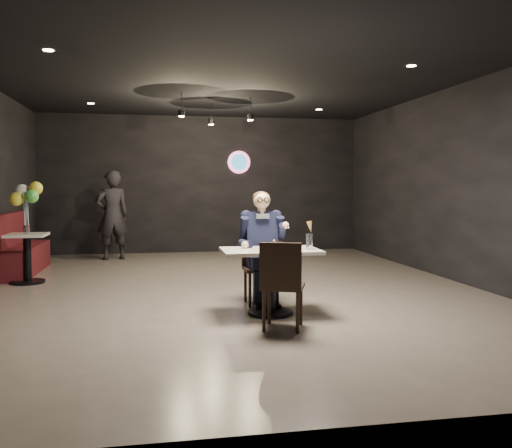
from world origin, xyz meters
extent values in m
plane|color=slate|center=(0.00, 0.00, 0.00)|extent=(9.00, 9.00, 0.00)
cube|color=black|center=(0.00, 2.00, 2.88)|extent=(1.40, 1.20, 0.36)
cube|color=white|center=(0.25, -1.56, 0.38)|extent=(1.10, 0.70, 0.75)
cube|color=black|center=(0.25, -1.01, 0.46)|extent=(0.42, 0.46, 0.92)
cube|color=black|center=(0.25, -2.19, 0.46)|extent=(0.56, 0.58, 0.92)
cube|color=black|center=(0.25, -1.01, 0.72)|extent=(0.60, 0.80, 1.44)
cylinder|color=white|center=(0.26, -1.63, 0.76)|extent=(0.21, 0.21, 0.01)
cube|color=black|center=(0.29, -1.67, 0.80)|extent=(0.13, 0.12, 0.08)
ellipsoid|color=#297D30|center=(0.31, -1.66, 0.84)|extent=(0.06, 0.04, 0.01)
cylinder|color=silver|center=(0.69, -1.63, 0.84)|extent=(0.08, 0.08, 0.17)
cone|color=tan|center=(0.71, -1.59, 1.00)|extent=(0.08, 0.08, 0.13)
cube|color=#3E0D0D|center=(-3.25, 2.05, 0.51)|extent=(0.51, 2.04, 1.02)
cube|color=white|center=(-2.95, 1.05, 0.35)|extent=(0.56, 0.56, 0.71)
cylinder|color=silver|center=(-2.95, 1.05, 0.82)|extent=(0.09, 0.09, 0.14)
cube|color=yellow|center=(-2.95, 1.05, 1.21)|extent=(0.37, 0.37, 0.61)
imported|color=black|center=(-1.89, 3.55, 0.89)|extent=(0.74, 0.58, 1.77)
camera|label=1|loc=(-1.01, -7.55, 1.46)|focal=38.00mm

